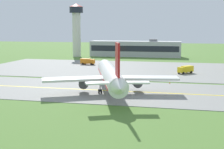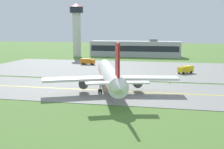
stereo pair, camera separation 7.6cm
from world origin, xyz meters
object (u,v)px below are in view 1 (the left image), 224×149
object	(u,v)px
airplane_lead	(110,75)
control_tower	(76,25)
service_truck_baggage	(186,69)
service_truck_fuel	(87,61)

from	to	relation	value
airplane_lead	control_tower	size ratio (longest dim) A/B	1.36
service_truck_baggage	service_truck_fuel	size ratio (longest dim) A/B	0.94
service_truck_baggage	control_tower	world-z (taller)	control_tower
service_truck_baggage	control_tower	distance (m)	79.24
service_truck_baggage	service_truck_fuel	bearing A→B (deg)	156.93
airplane_lead	service_truck_fuel	xyz separation A→B (m)	(-21.99, 52.68, -2.60)
service_truck_baggage	airplane_lead	bearing A→B (deg)	-117.17
service_truck_fuel	airplane_lead	bearing A→B (deg)	-67.34
control_tower	airplane_lead	bearing A→B (deg)	-66.18
service_truck_baggage	service_truck_fuel	world-z (taller)	same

